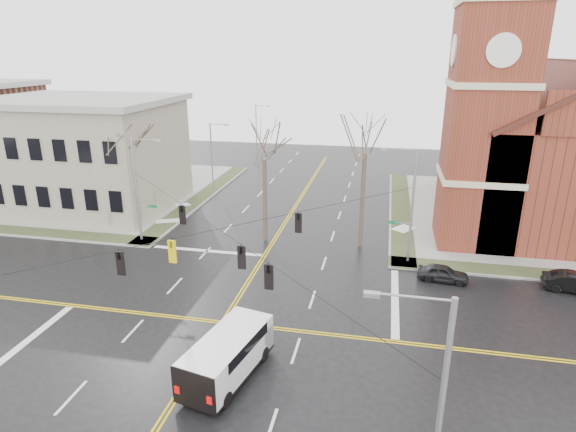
% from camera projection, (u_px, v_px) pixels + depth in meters
% --- Properties ---
extents(ground, '(120.00, 120.00, 0.00)m').
position_uv_depth(ground, '(223.00, 322.00, 29.86)').
color(ground, black).
rests_on(ground, ground).
extents(sidewalks, '(80.00, 80.00, 0.17)m').
position_uv_depth(sidewalks, '(223.00, 321.00, 29.83)').
color(sidewalks, gray).
rests_on(sidewalks, ground).
extents(road_markings, '(100.00, 100.00, 0.01)m').
position_uv_depth(road_markings, '(223.00, 322.00, 29.85)').
color(road_markings, gold).
rests_on(road_markings, ground).
extents(church, '(24.28, 27.48, 27.50)m').
position_uv_depth(church, '(555.00, 135.00, 45.33)').
color(church, maroon).
rests_on(church, ground).
extents(civic_building_a, '(18.00, 14.00, 11.00)m').
position_uv_depth(civic_building_a, '(84.00, 155.00, 50.78)').
color(civic_building_a, gray).
rests_on(civic_building_a, ground).
extents(signal_pole_ne, '(2.75, 0.22, 9.00)m').
position_uv_depth(signal_pole_ne, '(410.00, 203.00, 36.73)').
color(signal_pole_ne, gray).
rests_on(signal_pole_ne, ground).
extents(signal_pole_nw, '(2.75, 0.22, 9.00)m').
position_uv_depth(signal_pole_nw, '(138.00, 187.00, 41.05)').
color(signal_pole_nw, gray).
rests_on(signal_pole_nw, ground).
extents(signal_pole_se, '(2.75, 0.22, 9.00)m').
position_uv_depth(signal_pole_se, '(435.00, 414.00, 15.43)').
color(signal_pole_se, gray).
rests_on(signal_pole_se, ground).
extents(span_wires, '(23.02, 23.02, 0.03)m').
position_uv_depth(span_wires, '(218.00, 229.00, 27.84)').
color(span_wires, black).
rests_on(span_wires, ground).
extents(traffic_signals, '(8.21, 8.26, 1.30)m').
position_uv_depth(traffic_signals, '(215.00, 245.00, 27.46)').
color(traffic_signals, black).
rests_on(traffic_signals, ground).
extents(streetlight_north_a, '(2.30, 0.20, 8.00)m').
position_uv_depth(streetlight_north_a, '(213.00, 154.00, 56.36)').
color(streetlight_north_a, gray).
rests_on(streetlight_north_a, ground).
extents(streetlight_north_b, '(2.30, 0.20, 8.00)m').
position_uv_depth(streetlight_north_b, '(257.00, 129.00, 74.88)').
color(streetlight_north_b, gray).
rests_on(streetlight_north_b, ground).
extents(cargo_van, '(3.61, 6.43, 2.31)m').
position_uv_depth(cargo_van, '(230.00, 351.00, 24.67)').
color(cargo_van, white).
rests_on(cargo_van, ground).
extents(parked_car_a, '(3.74, 1.84, 1.23)m').
position_uv_depth(parked_car_a, '(443.00, 273.00, 35.08)').
color(parked_car_a, black).
rests_on(parked_car_a, ground).
extents(parked_car_b, '(4.22, 1.85, 1.35)m').
position_uv_depth(parked_car_b, '(575.00, 283.00, 33.50)').
color(parked_car_b, black).
rests_on(parked_car_b, ground).
extents(tree_nw_far, '(4.00, 4.00, 10.79)m').
position_uv_depth(tree_nw_far, '(126.00, 147.00, 43.00)').
color(tree_nw_far, '#3D3027').
rests_on(tree_nw_far, ground).
extents(tree_nw_near, '(4.00, 4.00, 10.74)m').
position_uv_depth(tree_nw_near, '(264.00, 154.00, 40.32)').
color(tree_nw_near, '#3D3027').
rests_on(tree_nw_near, ground).
extents(tree_ne, '(4.00, 4.00, 11.87)m').
position_uv_depth(tree_ne, '(365.00, 147.00, 38.80)').
color(tree_ne, '#3D3027').
rests_on(tree_ne, ground).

